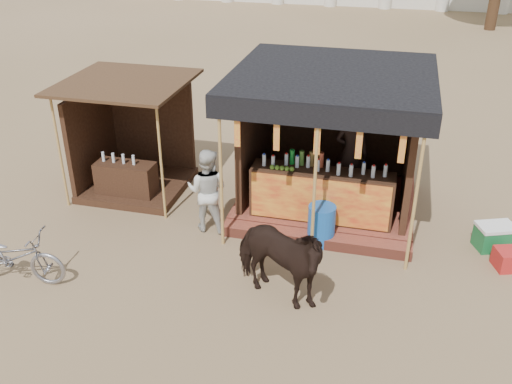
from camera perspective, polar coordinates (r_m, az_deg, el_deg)
The scene contains 9 objects.
ground at distance 8.97m, azimuth -2.55°, elevation -10.89°, with size 120.00×120.00×0.00m, color #846B4C.
main_stall at distance 11.10m, azimuth 7.40°, elevation 3.17°, with size 3.60×3.61×2.78m.
secondary_stall at distance 12.20m, azimuth -12.67°, elevation 4.13°, with size 2.40×2.40×2.38m.
cow at distance 8.58m, azimuth 2.17°, elevation -6.88°, with size 0.78×1.72×1.45m, color black.
motorbike at distance 9.94m, azimuth -23.11°, elevation -5.95°, with size 0.60×1.73×0.91m, color gray.
bystander at distance 10.41m, azimuth -4.88°, elevation 0.17°, with size 0.78×0.61×1.60m, color silver.
blue_barrel at distance 10.19m, azimuth 6.55°, elevation -3.30°, with size 0.49×0.49×0.75m, color #1654AC.
red_crate at distance 10.47m, azimuth 23.75°, elevation -6.18°, with size 0.35×0.40×0.34m, color #AE1F1D.
cooler at distance 10.91m, azimuth 22.74°, elevation -4.12°, with size 0.76×0.64×0.46m.
Camera 1 is at (2.10, -6.70, 5.59)m, focal length 40.00 mm.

